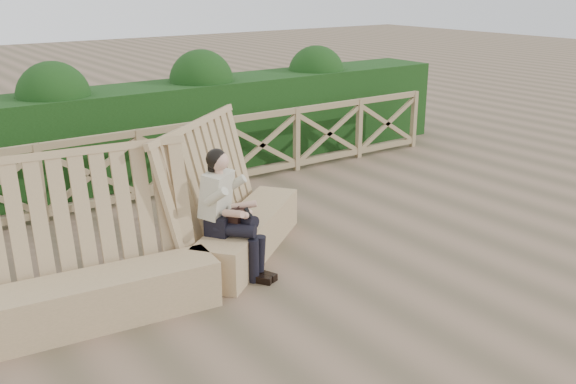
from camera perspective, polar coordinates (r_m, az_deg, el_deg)
ground at (r=7.36m, az=3.47°, el=-7.10°), size 60.00×60.00×0.00m
bench at (r=7.06m, az=-9.74°, el=-4.85°), size 4.23×2.02×1.62m
woman at (r=7.05m, az=-5.43°, el=-1.44°), size 0.67×0.88×1.44m
guardrail at (r=9.96m, az=-9.25°, el=2.96°), size 10.10×0.09×1.10m
hedge at (r=10.97m, az=-12.15°, el=5.28°), size 12.00×1.20×1.50m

